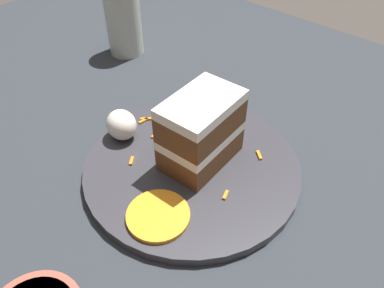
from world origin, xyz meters
TOP-DOWN VIEW (x-y plane):
  - ground_plane at (0.00, 0.00)m, footprint 6.00×6.00m
  - dining_table at (0.00, 0.00)m, footprint 1.32×1.02m
  - plate at (-0.05, 0.01)m, footprint 0.28×0.28m
  - cake_slice at (-0.05, -0.01)m, footprint 0.07×0.11m
  - cream_dollop at (0.06, 0.03)m, footprint 0.04×0.04m
  - orange_garnish at (-0.08, 0.10)m, footprint 0.07×0.07m
  - carrot_shreds_scatter at (0.01, -0.01)m, footprint 0.19×0.13m
  - drinking_glass at (0.26, -0.15)m, footprint 0.07×0.07m

SIDE VIEW (x-z plane):
  - ground_plane at x=0.00m, z-range 0.00..0.00m
  - dining_table at x=0.00m, z-range 0.00..0.03m
  - plate at x=-0.05m, z-range 0.03..0.04m
  - carrot_shreds_scatter at x=0.01m, z-range 0.04..0.04m
  - orange_garnish at x=-0.08m, z-range 0.04..0.05m
  - cream_dollop at x=0.06m, z-range 0.04..0.08m
  - drinking_glass at x=0.26m, z-range 0.02..0.14m
  - cake_slice at x=-0.05m, z-range 0.04..0.14m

